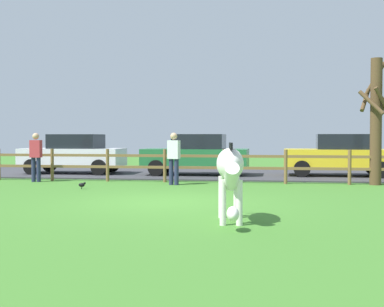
% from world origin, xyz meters
% --- Properties ---
extents(ground_plane, '(60.00, 60.00, 0.00)m').
position_xyz_m(ground_plane, '(0.00, 0.00, 0.00)').
color(ground_plane, '#3D7528').
extents(parking_asphalt, '(28.00, 7.40, 0.05)m').
position_xyz_m(parking_asphalt, '(0.00, 9.30, 0.03)').
color(parking_asphalt, '#38383D').
rests_on(parking_asphalt, ground_plane).
extents(paddock_fence, '(21.89, 0.11, 1.10)m').
position_xyz_m(paddock_fence, '(-0.11, 5.00, 0.63)').
color(paddock_fence, brown).
rests_on(paddock_fence, ground_plane).
extents(bare_tree, '(1.07, 1.11, 3.96)m').
position_xyz_m(bare_tree, '(5.63, 5.07, 2.10)').
color(bare_tree, '#513A23').
rests_on(bare_tree, ground_plane).
extents(zebra, '(0.63, 1.93, 1.41)m').
position_xyz_m(zebra, '(1.66, -2.58, 0.93)').
color(zebra, white).
rests_on(zebra, ground_plane).
extents(crow_on_grass, '(0.21, 0.10, 0.20)m').
position_xyz_m(crow_on_grass, '(-3.01, 2.45, 0.13)').
color(crow_on_grass, black).
rests_on(crow_on_grass, ground_plane).
extents(parked_car_white, '(4.03, 1.94, 1.56)m').
position_xyz_m(parked_car_white, '(-5.38, 7.75, 0.84)').
color(parked_car_white, white).
rests_on(parked_car_white, parking_asphalt).
extents(parked_car_green, '(4.03, 1.94, 1.56)m').
position_xyz_m(parked_car_green, '(-0.43, 7.70, 0.84)').
color(parked_car_green, '#236B38').
rests_on(parked_car_green, parking_asphalt).
extents(parked_car_yellow, '(4.07, 2.02, 1.56)m').
position_xyz_m(parked_car_yellow, '(4.93, 8.01, 0.84)').
color(parked_car_yellow, yellow).
rests_on(parked_car_yellow, parking_asphalt).
extents(visitor_left_of_tree, '(0.40, 0.29, 1.64)m').
position_xyz_m(visitor_left_of_tree, '(-0.63, 4.11, 0.91)').
color(visitor_left_of_tree, '#232847').
rests_on(visitor_left_of_tree, ground_plane).
extents(visitor_right_of_tree, '(0.36, 0.22, 1.64)m').
position_xyz_m(visitor_right_of_tree, '(-5.39, 4.46, 0.91)').
color(visitor_right_of_tree, '#232847').
rests_on(visitor_right_of_tree, ground_plane).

